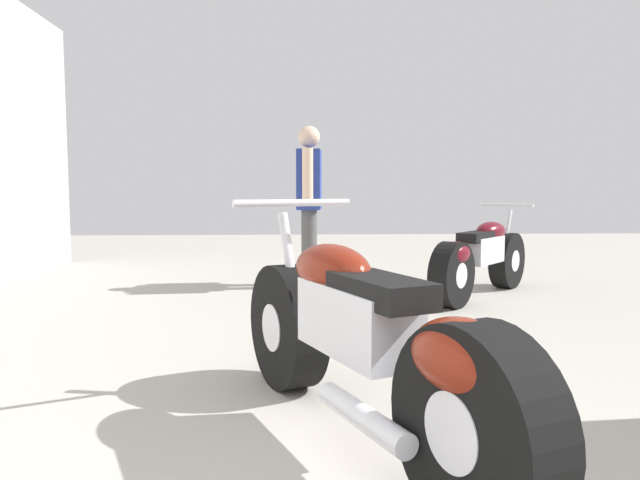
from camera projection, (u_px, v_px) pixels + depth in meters
The scene contains 4 objects.
ground_plane at pixel (324, 330), 4.34m from camera, with size 17.79×17.79×0.00m, color #A8A399.
motorcycle_maroon_cruiser at pixel (362, 343), 2.38m from camera, with size 1.04×2.00×0.98m.
motorcycle_black_naked at pixel (480, 259), 5.59m from camera, with size 1.36×1.54×0.88m.
mechanic_in_blue at pixel (309, 196), 6.23m from camera, with size 0.28×0.68×1.68m.
Camera 1 is at (-0.23, -0.55, 1.04)m, focal length 33.28 mm.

